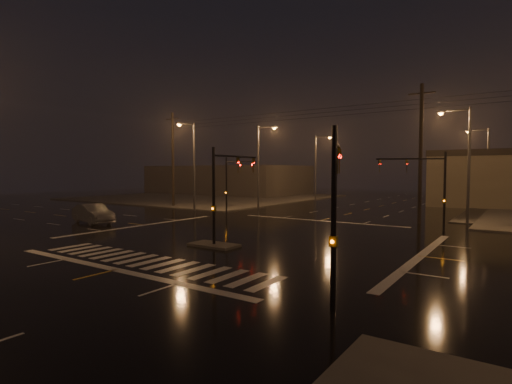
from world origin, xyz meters
TOP-DOWN VIEW (x-y plane):
  - ground at (0.00, 0.00)m, footprint 140.00×140.00m
  - sidewalk_nw at (-30.00, 30.00)m, footprint 36.00×36.00m
  - median_island at (0.00, -4.00)m, footprint 3.00×1.60m
  - crosswalk at (0.00, -9.00)m, footprint 15.00×2.60m
  - stop_bar_near at (0.00, -11.00)m, footprint 16.00×0.50m
  - stop_bar_far at (0.00, 11.00)m, footprint 16.00×0.50m
  - commercial_block at (-35.00, 42.00)m, footprint 30.00×18.00m
  - signal_mast_median at (0.00, -3.07)m, footprint 0.25×4.59m
  - signal_mast_ne at (9.50, 10.14)m, footprint 4.84×1.86m
  - signal_mast_nw at (-9.50, 10.14)m, footprint 4.84×1.86m
  - signal_mast_se at (10.23, -9.75)m, footprint 1.55×3.87m
  - streetlight_1 at (-11.18, 18.00)m, footprint 2.77×0.32m
  - streetlight_2 at (-11.18, 34.00)m, footprint 2.77×0.32m
  - streetlight_3 at (11.18, 16.00)m, footprint 2.77×0.32m
  - streetlight_4 at (11.18, 36.00)m, footprint 2.77×0.32m
  - streetlight_5 at (-16.00, 11.18)m, footprint 0.32×2.77m
  - utility_pole_0 at (-22.00, 14.00)m, footprint 2.20×0.32m
  - utility_pole_1 at (8.00, 14.00)m, footprint 2.20×0.32m
  - car_crossing at (-15.63, -1.75)m, footprint 5.37×2.70m

SIDE VIEW (x-z plane):
  - ground at x=0.00m, z-range 0.00..0.00m
  - crosswalk at x=0.00m, z-range 0.00..0.01m
  - stop_bar_near at x=0.00m, z-range 0.00..0.01m
  - stop_bar_far at x=0.00m, z-range 0.00..0.01m
  - sidewalk_nw at x=-30.00m, z-range 0.00..0.12m
  - median_island at x=0.00m, z-range 0.00..0.15m
  - car_crossing at x=-15.63m, z-range 0.00..1.69m
  - commercial_block at x=-35.00m, z-range 0.00..5.60m
  - signal_mast_se at x=10.23m, z-range 0.71..6.71m
  - signal_mast_median at x=0.00m, z-range 0.75..6.75m
  - signal_mast_ne at x=9.50m, z-range 0.79..6.79m
  - signal_mast_nw at x=-9.50m, z-range 0.79..6.79m
  - streetlight_1 at x=-11.18m, z-range 0.80..10.80m
  - streetlight_2 at x=-11.18m, z-range 0.80..10.80m
  - streetlight_3 at x=11.18m, z-range 0.80..10.80m
  - streetlight_4 at x=11.18m, z-range 0.80..10.80m
  - streetlight_5 at x=-16.00m, z-range 0.80..10.80m
  - utility_pole_0 at x=-22.00m, z-range 0.13..12.13m
  - utility_pole_1 at x=8.00m, z-range 0.13..12.13m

